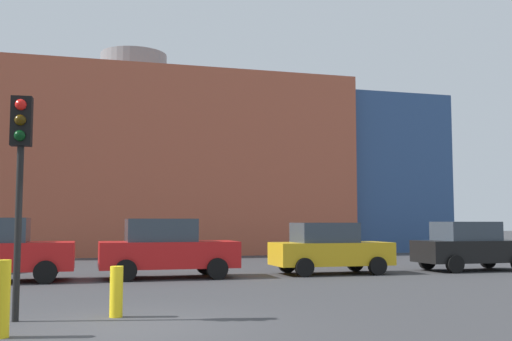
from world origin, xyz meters
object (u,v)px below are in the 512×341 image
Objects in this scene: parked_car_2 at (166,248)px; bollard_yellow_0 at (116,292)px; bollard_yellow_1 at (2,299)px; parked_car_4 at (470,246)px; parked_car_3 at (329,248)px; traffic_light_island at (20,155)px.

bollard_yellow_0 is (-1.93, -7.82, -0.46)m from parked_car_2.
parked_car_4 is at bearing 32.56° from bollard_yellow_1.
parked_car_3 is at bearing 46.36° from bollard_yellow_0.
traffic_light_island is at bearing -178.10° from bollard_yellow_0.
parked_car_2 is 8.92m from traffic_light_island.
parked_car_2 is at bearing 68.52° from bollard_yellow_1.
parked_car_3 reaches higher than bollard_yellow_1.
bollard_yellow_0 is (-7.45, -7.82, -0.40)m from parked_car_3.
parked_car_3 is at bearing 0.00° from parked_car_2.
parked_car_3 is 10.81m from bollard_yellow_0.
bollard_yellow_0 is 2.40m from bollard_yellow_1.
parked_car_3 is 5.52m from parked_car_4.
parked_car_4 reaches higher than parked_car_3.
bollard_yellow_1 is at bearing -138.00° from bollard_yellow_0.
traffic_light_island is (-9.19, -7.87, 2.09)m from parked_car_3.
parked_car_2 reaches higher than parked_car_3.
parked_car_4 is at bearing 31.08° from bollard_yellow_0.
parked_car_4 is (5.52, -0.00, 0.02)m from parked_car_3.
bollard_yellow_1 is at bearing -111.48° from parked_car_2.
bollard_yellow_0 is at bearing -133.64° from parked_car_3.
traffic_light_island is 3.44× the size of bollard_yellow_1.
bollard_yellow_1 is (-14.75, -9.42, -0.29)m from parked_car_4.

